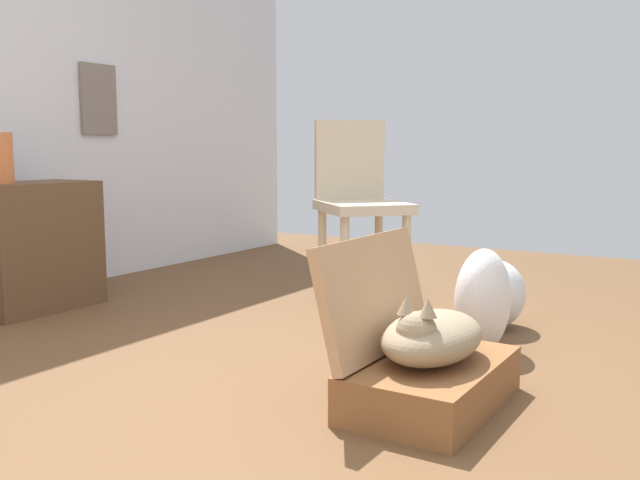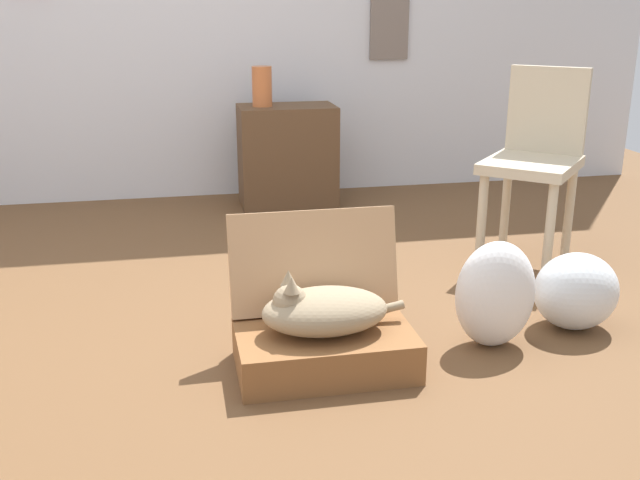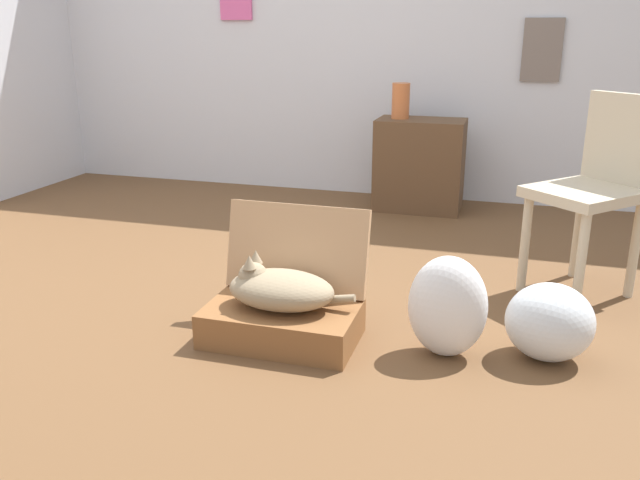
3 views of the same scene
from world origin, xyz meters
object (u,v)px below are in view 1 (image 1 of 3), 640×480
plastic_bag_white (483,301)px  chair (359,201)px  suitcase_base (431,384)px  cat (431,336)px  side_table (33,246)px  plastic_bag_clear (492,294)px  vase_tall (0,158)px

plastic_bag_white → chair: chair is taller
suitcase_base → plastic_bag_white: (0.66, 0.06, 0.13)m
cat → chair: bearing=36.8°
suitcase_base → side_table: side_table is taller
plastic_bag_clear → chair: bearing=76.3°
cat → plastic_bag_clear: cat is taller
suitcase_base → plastic_bag_clear: size_ratio=1.85×
suitcase_base → plastic_bag_white: size_ratio=1.51×
suitcase_base → cat: bearing=177.8°
cat → plastic_bag_clear: bearing=7.9°
vase_tall → chair: (1.16, -1.29, -0.22)m
vase_tall → plastic_bag_clear: bearing=-64.9°
cat → vase_tall: vase_tall is taller
suitcase_base → side_table: bearing=84.3°
plastic_bag_clear → vase_tall: vase_tall is taller
cat → chair: 1.58m
vase_tall → plastic_bag_white: bearing=-74.7°
cat → vase_tall: bearing=87.9°
plastic_bag_clear → chair: chair is taller
suitcase_base → chair: size_ratio=0.66×
side_table → chair: size_ratio=0.67×
cat → side_table: 2.23m
side_table → plastic_bag_clear: bearing=-68.3°
plastic_bag_white → side_table: bearing=101.5°
plastic_bag_white → chair: bearing=56.5°
plastic_bag_white → plastic_bag_clear: (0.38, 0.08, -0.05)m
side_table → vase_tall: bearing=178.1°
plastic_bag_clear → chair: size_ratio=0.35×
plastic_bag_white → side_table: 2.20m
suitcase_base → cat: (-0.01, 0.00, 0.15)m
side_table → chair: 1.65m
plastic_bag_clear → side_table: 2.23m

